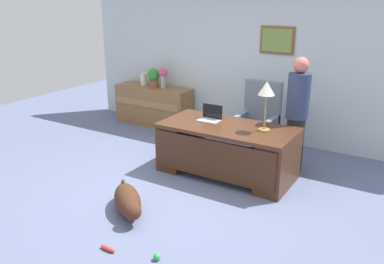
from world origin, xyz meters
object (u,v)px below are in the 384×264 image
(dog_toy_ball, at_px, (157,257))
(dog_toy_bone, at_px, (108,248))
(dog_lying, at_px, (128,201))
(vase_with_flowers, at_px, (163,76))
(desk, at_px, (226,149))
(vase_empty, at_px, (144,79))
(credenza, at_px, (154,105))
(potted_plant, at_px, (154,77))
(desk_lamp, at_px, (266,92))
(laptop, at_px, (210,116))
(armchair, at_px, (258,124))
(person_standing, at_px, (297,114))

(dog_toy_ball, bearing_deg, dog_toy_bone, -165.64)
(dog_lying, relative_size, vase_with_flowers, 1.90)
(desk, xyz_separation_m, dog_lying, (-0.50, -1.58, -0.25))
(dog_lying, distance_m, vase_empty, 3.76)
(credenza, relative_size, potted_plant, 4.42)
(dog_toy_ball, bearing_deg, vase_with_flowers, 124.19)
(potted_plant, distance_m, dog_toy_ball, 4.59)
(desk_lamp, bearing_deg, potted_plant, 154.44)
(laptop, distance_m, vase_with_flowers, 2.22)
(desk, distance_m, laptop, 0.54)
(armchair, relative_size, vase_empty, 4.96)
(laptop, height_order, vase_with_flowers, vase_with_flowers)
(credenza, bearing_deg, dog_toy_bone, -59.81)
(armchair, xyz_separation_m, potted_plant, (-2.42, 0.47, 0.45))
(credenza, distance_m, vase_with_flowers, 0.68)
(desk, distance_m, dog_toy_ball, 2.21)
(desk, height_order, dog_toy_bone, desk)
(armchair, distance_m, dog_toy_ball, 3.18)
(desk, distance_m, dog_lying, 1.68)
(credenza, xyz_separation_m, laptop, (2.02, -1.31, 0.41))
(vase_with_flowers, relative_size, dog_toy_ball, 5.43)
(credenza, height_order, laptop, laptop)
(dog_lying, xyz_separation_m, laptop, (0.16, 1.73, 0.64))
(dog_toy_ball, bearing_deg, desk, 98.89)
(vase_with_flowers, distance_m, dog_toy_bone, 4.32)
(dog_lying, xyz_separation_m, vase_with_flowers, (-1.62, 3.04, 0.86))
(vase_empty, bearing_deg, armchair, -10.03)
(credenza, bearing_deg, vase_with_flowers, 0.33)
(laptop, height_order, dog_toy_ball, laptop)
(desk, distance_m, dog_toy_bone, 2.32)
(person_standing, relative_size, dog_toy_bone, 8.61)
(desk, relative_size, dog_lying, 2.55)
(dog_lying, bearing_deg, desk_lamp, 58.63)
(desk, height_order, desk_lamp, desk_lamp)
(dog_lying, relative_size, dog_toy_ball, 10.33)
(dog_lying, distance_m, desk_lamp, 2.26)
(armchair, distance_m, dog_lying, 2.66)
(armchair, relative_size, potted_plant, 3.32)
(vase_with_flowers, height_order, vase_empty, vase_with_flowers)
(dog_lying, bearing_deg, credenza, 121.50)
(desk, relative_size, person_standing, 1.13)
(person_standing, bearing_deg, desk_lamp, -112.60)
(vase_empty, bearing_deg, vase_with_flowers, 0.00)
(desk, height_order, potted_plant, potted_plant)
(desk, height_order, dog_lying, desk)
(dog_lying, height_order, laptop, laptop)
(desk_lamp, distance_m, vase_empty, 3.42)
(person_standing, xyz_separation_m, vase_empty, (-3.36, 0.76, 0.02))
(person_standing, distance_m, potted_plant, 3.20)
(desk, bearing_deg, vase_with_flowers, 145.39)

